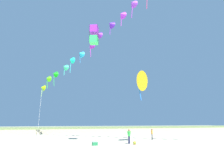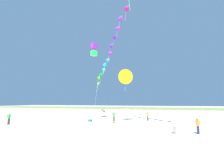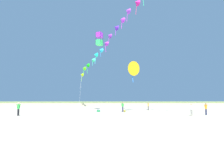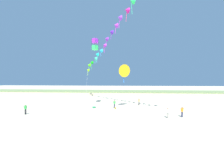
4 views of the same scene
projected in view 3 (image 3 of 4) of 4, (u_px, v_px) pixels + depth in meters
The scene contains 12 objects.
ground_plane at pixel (123, 118), 20.48m from camera, with size 240.00×240.00×0.00m, color beige.
dune_ridge at pixel (114, 104), 59.33m from camera, with size 120.00×13.08×1.32m.
person_near_left at pixel (206, 108), 23.81m from camera, with size 0.56×0.27×1.63m.
person_near_right at pixel (191, 109), 22.97m from camera, with size 0.56×0.22×1.60m.
person_mid_center at pixel (18, 108), 22.97m from camera, with size 0.33×0.59×1.74m.
person_far_left at pixel (148, 106), 33.98m from camera, with size 0.31×0.51×1.52m.
person_far_right at pixel (123, 106), 30.02m from camera, with size 0.57×0.27×1.66m.
kite_banner_string at pixel (122, 21), 33.55m from camera, with size 21.76×32.22×26.12m.
large_kite_low_lead at pixel (132, 69), 31.13m from camera, with size 2.76×2.23×3.81m.
large_kite_mid_trail at pixel (99, 39), 31.92m from camera, with size 1.33×1.33×2.33m.
beach_cooler at pixel (99, 111), 29.59m from camera, with size 0.58×0.41×0.46m.
beach_ball at pixel (125, 111), 29.02m from camera, with size 0.36×0.36×0.36m.
Camera 3 is at (-1.50, -20.73, 2.19)m, focal length 28.00 mm.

